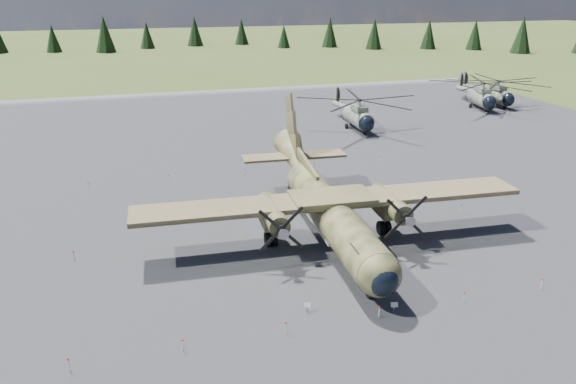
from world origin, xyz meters
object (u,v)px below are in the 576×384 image
object	(u,v)px
transport_plane	(327,203)
helicopter_near	(358,108)
helicopter_far	(496,88)
helicopter_mid	(482,90)

from	to	relation	value
transport_plane	helicopter_near	size ratio (longest dim) A/B	1.44
helicopter_far	helicopter_mid	bearing A→B (deg)	-156.50
transport_plane	helicopter_mid	world-z (taller)	transport_plane
helicopter_mid	helicopter_near	bearing A→B (deg)	-151.20
helicopter_near	helicopter_mid	size ratio (longest dim) A/B	0.96
helicopter_near	helicopter_far	world-z (taller)	helicopter_near
helicopter_near	helicopter_far	size ratio (longest dim) A/B	1.04
transport_plane	helicopter_mid	distance (m)	58.43
helicopter_near	helicopter_mid	distance (m)	26.49
transport_plane	helicopter_near	world-z (taller)	transport_plane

